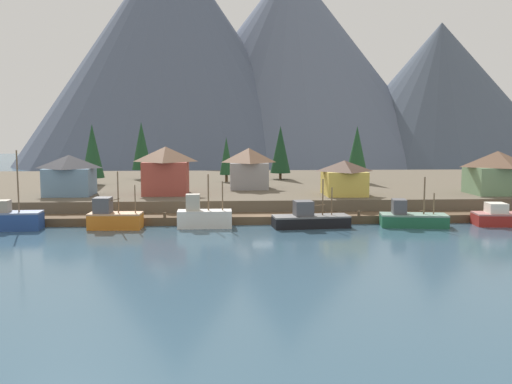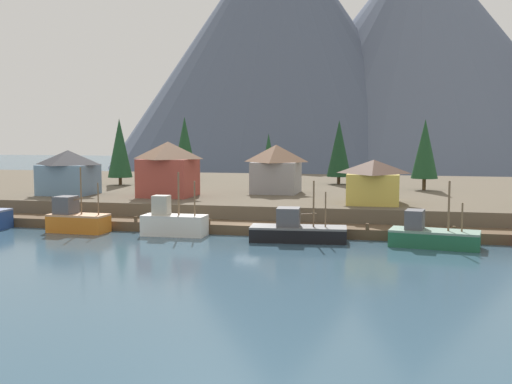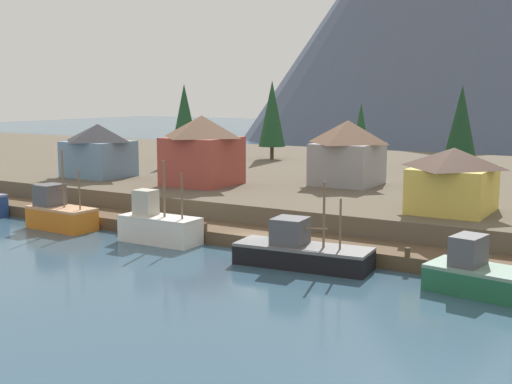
# 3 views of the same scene
# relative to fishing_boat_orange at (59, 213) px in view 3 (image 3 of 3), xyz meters

# --- Properties ---
(ground_plane) EXTENTS (400.00, 400.00, 1.00)m
(ground_plane) POSITION_rel_fishing_boat_orange_xyz_m (17.86, 21.65, -1.82)
(ground_plane) COLOR #335166
(dock) EXTENTS (80.00, 4.00, 1.60)m
(dock) POSITION_rel_fishing_boat_orange_xyz_m (17.86, 3.64, -0.82)
(dock) COLOR brown
(dock) RESTS_ON ground_plane
(shoreline_bank) EXTENTS (400.00, 56.00, 2.50)m
(shoreline_bank) POSITION_rel_fishing_boat_orange_xyz_m (17.86, 33.65, -0.07)
(shoreline_bank) COLOR brown
(shoreline_bank) RESTS_ON ground_plane
(fishing_boat_orange) EXTENTS (6.29, 3.05, 6.79)m
(fishing_boat_orange) POSITION_rel_fishing_boat_orange_xyz_m (0.00, 0.00, 0.00)
(fishing_boat_orange) COLOR #CC6B1E
(fishing_boat_orange) RESTS_ON ground_plane
(fishing_boat_white) EXTENTS (6.46, 2.58, 6.41)m
(fishing_boat_white) POSITION_rel_fishing_boat_orange_xyz_m (10.62, 0.23, -0.03)
(fishing_boat_white) COLOR silver
(fishing_boat_white) RESTS_ON ground_plane
(fishing_boat_black) EXTENTS (9.35, 3.87, 5.82)m
(fishing_boat_black) POSITION_rel_fishing_boat_orange_xyz_m (23.34, -0.46, -0.31)
(fishing_boat_black) COLOR black
(fishing_boat_black) RESTS_ON ground_plane
(fishing_boat_green) EXTENTS (8.22, 4.27, 6.04)m
(fishing_boat_green) POSITION_rel_fishing_boat_orange_xyz_m (35.73, -0.63, -0.30)
(fishing_boat_green) COLOR #1E5B3D
(fishing_boat_green) RESTS_ON ground_plane
(house_grey) EXTENTS (6.13, 6.49, 6.33)m
(house_grey) POSITION_rel_fishing_boat_orange_xyz_m (17.07, 21.45, 4.42)
(house_grey) COLOR gray
(house_grey) RESTS_ON shoreline_bank
(house_blue) EXTENTS (6.66, 5.92, 5.68)m
(house_blue) POSITION_rel_fishing_boat_orange_xyz_m (-8.44, 13.45, 4.08)
(house_blue) COLOR #6689A8
(house_blue) RESTS_ON shoreline_bank
(house_yellow) EXTENTS (5.86, 6.73, 4.88)m
(house_yellow) POSITION_rel_fishing_boat_orange_xyz_m (30.04, 11.51, 3.67)
(house_yellow) COLOR gold
(house_yellow) RESTS_ON shoreline_bank
(house_red) EXTENTS (6.53, 6.54, 6.80)m
(house_red) POSITION_rel_fishing_boat_orange_xyz_m (4.90, 13.98, 4.65)
(house_red) COLOR #9E4238
(house_red) RESTS_ON shoreline_bank
(conifer_near_left) EXTENTS (3.66, 3.66, 10.65)m
(conifer_near_left) POSITION_rel_fishing_boat_orange_xyz_m (-2.04, 39.82, 7.36)
(conifer_near_left) COLOR #4C3823
(conifer_near_left) RESTS_ON shoreline_bank
(conifer_near_right) EXTENTS (2.39, 2.39, 7.89)m
(conifer_near_right) POSITION_rel_fishing_boat_orange_xyz_m (13.66, 33.00, 5.73)
(conifer_near_right) COLOR #4C3823
(conifer_near_right) RESTS_ON shoreline_bank
(conifer_mid_left) EXTENTS (3.71, 3.71, 10.12)m
(conifer_mid_left) POSITION_rel_fishing_boat_orange_xyz_m (-8.63, 28.99, 6.82)
(conifer_mid_left) COLOR #4C3823
(conifer_mid_left) RESTS_ON shoreline_bank
(conifer_mid_right) EXTENTS (3.78, 3.78, 9.90)m
(conifer_mid_right) POSITION_rel_fishing_boat_orange_xyz_m (23.74, 38.04, 6.71)
(conifer_mid_right) COLOR #4C3823
(conifer_mid_right) RESTS_ON shoreline_bank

